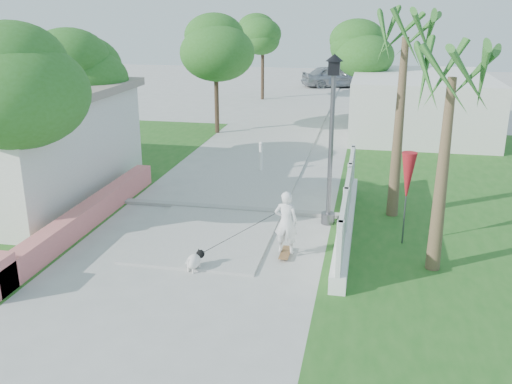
% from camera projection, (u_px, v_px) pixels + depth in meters
% --- Properties ---
extents(ground, '(90.00, 90.00, 0.00)m').
position_uv_depth(ground, '(149.00, 317.00, 10.69)').
color(ground, '#B7B7B2').
rests_on(ground, ground).
extents(path_strip, '(3.20, 36.00, 0.06)m').
position_uv_depth(path_strip, '(294.00, 118.00, 29.30)').
color(path_strip, '#B7B7B2').
rests_on(path_strip, ground).
extents(curb, '(6.50, 0.25, 0.10)m').
position_uv_depth(curb, '(227.00, 208.00, 16.26)').
color(curb, '#999993').
rests_on(curb, ground).
extents(grass_left, '(8.00, 20.00, 0.01)m').
position_uv_depth(grass_left, '(43.00, 176.00, 19.46)').
color(grass_left, '#235D1D').
rests_on(grass_left, ground).
extents(grass_right, '(8.00, 20.00, 0.01)m').
position_uv_depth(grass_right, '(474.00, 203.00, 16.82)').
color(grass_right, '#235D1D').
rests_on(grass_right, ground).
extents(pink_wall, '(0.45, 8.20, 0.80)m').
position_uv_depth(pink_wall, '(78.00, 222.00, 14.52)').
color(pink_wall, '#E27874').
rests_on(pink_wall, ground).
extents(lattice_fence, '(0.35, 7.00, 1.50)m').
position_uv_depth(lattice_fence, '(347.00, 212.00, 14.54)').
color(lattice_fence, white).
rests_on(lattice_fence, ground).
extents(building_right, '(6.00, 8.00, 2.60)m').
position_uv_depth(building_right, '(419.00, 104.00, 25.91)').
color(building_right, silver).
rests_on(building_right, ground).
extents(street_lamp, '(0.44, 0.44, 4.44)m').
position_uv_depth(street_lamp, '(331.00, 135.00, 14.51)').
color(street_lamp, '#59595E').
rests_on(street_lamp, ground).
extents(bollard, '(0.14, 0.14, 1.09)m').
position_uv_depth(bollard, '(261.00, 156.00, 19.78)').
color(bollard, white).
rests_on(bollard, ground).
extents(patio_umbrella, '(0.36, 0.36, 2.30)m').
position_uv_depth(patio_umbrella, '(408.00, 178.00, 13.45)').
color(patio_umbrella, '#59595E').
rests_on(patio_umbrella, ground).
extents(tree_left_near, '(3.60, 3.60, 5.28)m').
position_uv_depth(tree_left_near, '(4.00, 85.00, 13.12)').
color(tree_left_near, '#4C3826').
rests_on(tree_left_near, ground).
extents(tree_left_mid, '(3.20, 3.20, 4.85)m').
position_uv_depth(tree_left_mid, '(81.00, 72.00, 18.53)').
color(tree_left_mid, '#4C3826').
rests_on(tree_left_mid, ground).
extents(tree_path_left, '(3.40, 3.40, 5.23)m').
position_uv_depth(tree_path_left, '(216.00, 47.00, 24.94)').
color(tree_path_left, '#4C3826').
rests_on(tree_path_left, ground).
extents(tree_path_right, '(3.00, 3.00, 4.79)m').
position_uv_depth(tree_path_right, '(361.00, 50.00, 27.60)').
color(tree_path_right, '#4C3826').
rests_on(tree_path_right, ground).
extents(tree_path_far, '(3.20, 3.20, 5.17)m').
position_uv_depth(tree_path_far, '(263.00, 36.00, 34.22)').
color(tree_path_far, '#4C3826').
rests_on(tree_path_far, ground).
extents(palm_far, '(1.80, 1.80, 5.30)m').
position_uv_depth(palm_far, '(405.00, 50.00, 14.48)').
color(palm_far, brown).
rests_on(palm_far, ground).
extents(palm_near, '(1.80, 1.80, 4.70)m').
position_uv_depth(palm_near, '(451.00, 90.00, 11.42)').
color(palm_near, brown).
rests_on(palm_near, ground).
extents(skateboarder, '(2.13, 1.34, 1.58)m').
position_uv_depth(skateboarder, '(247.00, 231.00, 12.89)').
color(skateboarder, brown).
rests_on(skateboarder, ground).
extents(dog, '(0.45, 0.61, 0.44)m').
position_uv_depth(dog, '(195.00, 260.00, 12.50)').
color(dog, white).
rests_on(dog, ground).
extents(parked_car, '(4.89, 3.43, 1.55)m').
position_uv_depth(parked_car, '(334.00, 76.00, 40.24)').
color(parked_car, '#98999F').
rests_on(parked_car, ground).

